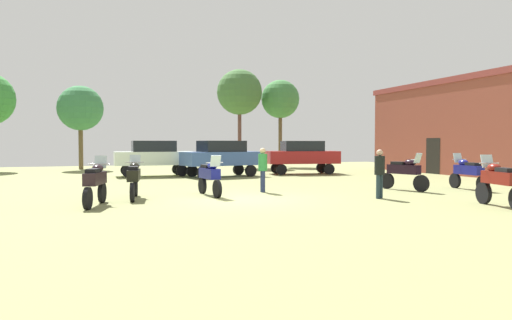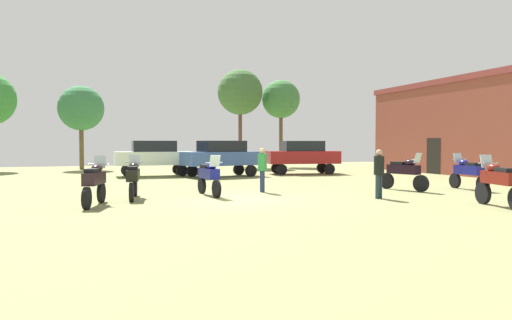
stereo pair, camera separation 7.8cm
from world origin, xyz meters
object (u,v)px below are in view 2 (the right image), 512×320
at_px(motorcycle_7, 209,176).
at_px(tree_3, 81,109).
at_px(tree_4, 281,100).
at_px(motorcycle_5, 468,172).
at_px(brick_building, 509,126).
at_px(motorcycle_6, 95,181).
at_px(motorcycle_3, 133,177).
at_px(car_1, 154,155).
at_px(person_1, 379,170).
at_px(person_2, 262,166).
at_px(car_3, 302,155).
at_px(motorcycle_8, 404,172).
at_px(motorcycle_4, 499,182).
at_px(tree_5, 240,93).
at_px(car_2, 222,156).

bearing_deg(motorcycle_7, tree_3, -83.36).
bearing_deg(tree_4, motorcycle_5, -91.41).
bearing_deg(brick_building, motorcycle_6, -165.68).
relative_size(motorcycle_3, motorcycle_7, 1.08).
bearing_deg(tree_3, car_1, -65.54).
relative_size(person_1, person_2, 0.98).
bearing_deg(car_3, motorcycle_8, -173.09).
bearing_deg(car_1, person_2, -164.43).
bearing_deg(motorcycle_4, motorcycle_5, 67.99).
relative_size(motorcycle_5, motorcycle_6, 1.06).
bearing_deg(tree_5, motorcycle_4, -90.18).
height_order(motorcycle_3, motorcycle_7, motorcycle_3).
bearing_deg(car_3, motorcycle_4, -174.20).
distance_m(motorcycle_5, person_2, 8.21).
height_order(tree_3, tree_4, tree_4).
xyz_separation_m(motorcycle_7, tree_5, (7.19, 18.89, 5.14)).
height_order(brick_building, motorcycle_6, brick_building).
distance_m(motorcycle_6, person_2, 6.32).
relative_size(motorcycle_5, tree_5, 0.29).
xyz_separation_m(car_1, car_2, (3.49, -1.74, 0.00)).
distance_m(car_3, tree_3, 16.43).
bearing_deg(car_3, car_1, 92.27).
xyz_separation_m(car_2, car_3, (5.23, 0.59, 0.00)).
relative_size(motorcycle_8, tree_4, 0.31).
height_order(car_1, car_3, same).
relative_size(motorcycle_7, motorcycle_8, 0.97).
distance_m(motorcycle_4, person_2, 7.94).
bearing_deg(motorcycle_6, motorcycle_5, 16.11).
xyz_separation_m(motorcycle_5, tree_5, (-2.97, 20.35, 5.14)).
bearing_deg(tree_3, brick_building, -33.26).
height_order(motorcycle_8, tree_5, tree_5).
distance_m(car_2, car_3, 5.26).
distance_m(motorcycle_7, person_2, 2.25).
bearing_deg(tree_4, motorcycle_8, -98.67).
bearing_deg(motorcycle_5, car_3, 106.18).
height_order(motorcycle_7, person_2, person_2).
xyz_separation_m(motorcycle_8, car_2, (-4.71, 9.76, 0.44)).
relative_size(motorcycle_6, motorcycle_8, 0.97).
bearing_deg(tree_5, tree_4, -0.12).
distance_m(car_1, person_1, 14.63).
bearing_deg(motorcycle_6, car_1, 91.03).
xyz_separation_m(motorcycle_7, car_2, (2.96, 9.02, 0.46)).
distance_m(motorcycle_3, motorcycle_7, 2.59).
distance_m(motorcycle_6, car_2, 12.50).
bearing_deg(tree_3, motorcycle_7, -76.96).
xyz_separation_m(tree_3, tree_5, (11.71, -0.63, 1.51)).
relative_size(person_1, tree_4, 0.23).
relative_size(motorcycle_4, car_2, 0.48).
relative_size(car_1, person_1, 2.63).
height_order(motorcycle_3, car_2, car_2).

